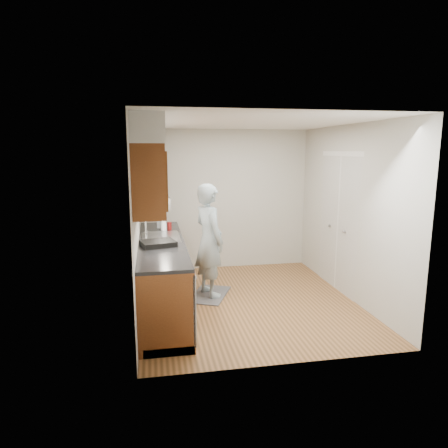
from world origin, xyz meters
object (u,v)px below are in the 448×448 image
soap_bottle_b (161,222)px  dish_rack (158,243)px  soda_can (169,226)px  soap_bottle_a (164,224)px  person (209,233)px

soap_bottle_b → dish_rack: bearing=-93.1°
soap_bottle_b → soda_can: size_ratio=1.60×
soap_bottle_b → soda_can: soap_bottle_b is taller
soap_bottle_a → person: bearing=-23.5°
soda_can → dish_rack: 1.02m
person → dish_rack: person is taller
soap_bottle_a → soap_bottle_b: (-0.04, 0.28, -0.02)m
soap_bottle_a → dish_rack: (-0.10, -0.90, -0.09)m
person → soap_bottle_a: (-0.64, 0.28, 0.11)m
soda_can → dish_rack: size_ratio=0.29×
soap_bottle_b → person: bearing=-39.5°
soap_bottle_a → soda_can: 0.15m
soap_bottle_b → dish_rack: (-0.06, -1.18, -0.06)m
person → soda_can: (-0.55, 0.38, 0.05)m
person → dish_rack: (-0.74, -0.62, 0.02)m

